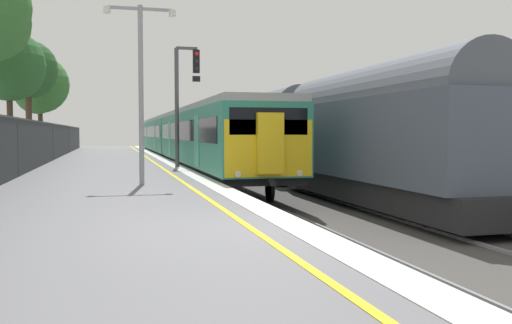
{
  "coord_description": "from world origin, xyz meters",
  "views": [
    {
      "loc": [
        -2.42,
        -8.22,
        1.48
      ],
      "look_at": [
        1.55,
        6.96,
        0.65
      ],
      "focal_mm": 38.93,
      "sensor_mm": 36.0,
      "label": 1
    }
  ],
  "objects": [
    {
      "name": "background_tree_back",
      "position": [
        -7.53,
        29.97,
        5.45
      ],
      "size": [
        3.71,
        3.71,
        7.42
      ],
      "color": "#473323",
      "rests_on": "ground"
    },
    {
      "name": "signal_gantry",
      "position": [
        0.62,
        15.83,
        3.23
      ],
      "size": [
        1.1,
        0.24,
        5.18
      ],
      "color": "#47474C",
      "rests_on": "ground"
    },
    {
      "name": "commuter_train_at_platform",
      "position": [
        2.1,
        27.37,
        1.27
      ],
      "size": [
        2.83,
        40.23,
        3.81
      ],
      "color": "#2D846B",
      "rests_on": "ground"
    },
    {
      "name": "freight_train_adjacent_track",
      "position": [
        6.1,
        15.19,
        1.54
      ],
      "size": [
        2.6,
        26.01,
        4.66
      ],
      "color": "#232326",
      "rests_on": "ground"
    },
    {
      "name": "ground",
      "position": [
        2.64,
        0.0,
        -0.61
      ],
      "size": [
        17.4,
        110.0,
        1.21
      ],
      "color": "slate"
    },
    {
      "name": "platform_lamp_mid",
      "position": [
        -1.58,
        7.85,
        3.02
      ],
      "size": [
        2.0,
        0.2,
        5.06
      ],
      "color": "#93999E",
      "rests_on": "ground"
    },
    {
      "name": "background_tree_left",
      "position": [
        -7.38,
        34.47,
        4.79
      ],
      "size": [
        4.13,
        4.13,
        7.04
      ],
      "color": "#473323",
      "rests_on": "ground"
    },
    {
      "name": "background_tree_right",
      "position": [
        -7.41,
        22.32,
        4.75
      ],
      "size": [
        3.63,
        3.63,
        6.71
      ],
      "color": "#473323",
      "rests_on": "ground"
    }
  ]
}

